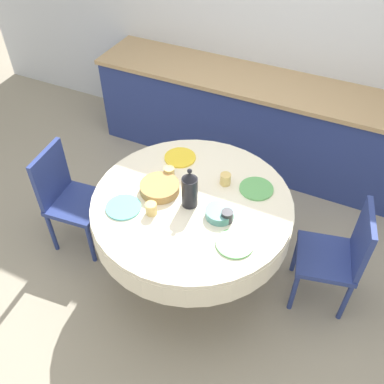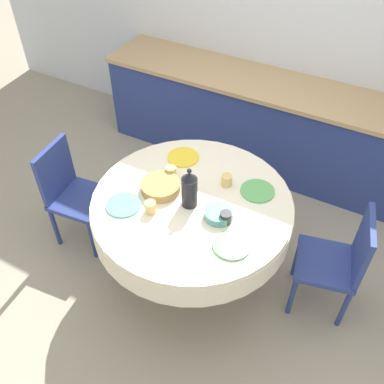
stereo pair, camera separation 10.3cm
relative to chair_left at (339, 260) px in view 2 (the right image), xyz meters
name	(u,v)px [view 2 (the right image)]	position (x,y,z in m)	size (l,w,h in m)	color
ground_plane	(192,269)	(-1.00, -0.22, -0.49)	(12.00, 12.00, 0.00)	#9E937F
wall_back	(295,23)	(-1.00, 1.66, 0.81)	(7.00, 0.05, 2.60)	silver
kitchen_counter	(268,125)	(-1.00, 1.32, -0.05)	(3.24, 0.64, 0.88)	navy
dining_table	(192,213)	(-1.00, -0.22, 0.16)	(1.37, 1.37, 0.78)	olive
chair_left	(339,260)	(0.00, 0.00, 0.00)	(0.48, 0.48, 0.89)	navy
chair_right	(71,191)	(-2.02, -0.32, 0.00)	(0.44, 0.44, 0.89)	navy
plate_near_left	(123,205)	(-1.38, -0.48, 0.29)	(0.23, 0.23, 0.01)	#60BCB7
cup_near_left	(150,207)	(-1.19, -0.44, 0.32)	(0.07, 0.07, 0.08)	#DBB766
plate_near_right	(232,245)	(-0.61, -0.45, 0.29)	(0.23, 0.23, 0.01)	#5BA85B
cup_near_right	(226,218)	(-0.72, -0.29, 0.32)	(0.07, 0.07, 0.08)	#28282D
plate_far_left	(183,157)	(-1.27, 0.14, 0.29)	(0.23, 0.23, 0.01)	yellow
cup_far_left	(171,172)	(-1.25, -0.08, 0.32)	(0.07, 0.07, 0.08)	#DBB766
plate_far_right	(257,191)	(-0.65, 0.07, 0.29)	(0.23, 0.23, 0.01)	#5BA85B
cup_far_right	(227,180)	(-0.87, 0.03, 0.32)	(0.07, 0.07, 0.08)	#DBB766
coffee_carafe	(189,189)	(-1.00, -0.26, 0.42)	(0.11, 0.11, 0.31)	black
bread_basket	(161,187)	(-1.24, -0.23, 0.31)	(0.27, 0.27, 0.06)	#AD844C
fruit_bowl	(219,214)	(-0.78, -0.28, 0.31)	(0.19, 0.19, 0.06)	#569993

